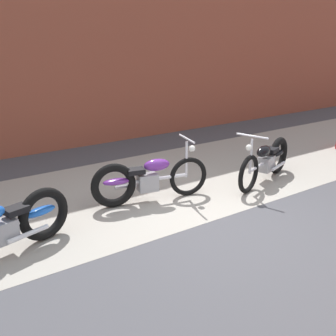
% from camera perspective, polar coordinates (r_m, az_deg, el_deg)
% --- Properties ---
extents(ground_plane, '(80.00, 80.00, 0.00)m').
position_cam_1_polar(ground_plane, '(5.83, 7.00, -7.70)').
color(ground_plane, '#47474C').
extents(sidewalk_slab, '(36.00, 3.50, 0.01)m').
position_cam_1_polar(sidewalk_slab, '(7.12, -2.19, -2.48)').
color(sidewalk_slab, '#9E998E').
rests_on(sidewalk_slab, ground).
extents(brick_building_wall, '(36.00, 0.50, 5.44)m').
position_cam_1_polar(brick_building_wall, '(9.74, -13.80, 19.12)').
color(brick_building_wall, brown).
rests_on(brick_building_wall, ground).
extents(motorcycle_blue, '(1.96, 0.79, 1.03)m').
position_cam_1_polar(motorcycle_blue, '(5.17, -22.57, -7.82)').
color(motorcycle_blue, black).
rests_on(motorcycle_blue, ground).
extents(motorcycle_purple, '(1.98, 0.72, 1.03)m').
position_cam_1_polar(motorcycle_purple, '(6.25, -3.71, -1.72)').
color(motorcycle_purple, black).
rests_on(motorcycle_purple, ground).
extents(motorcycle_black, '(1.93, 0.86, 1.03)m').
position_cam_1_polar(motorcycle_black, '(7.48, 14.63, 1.19)').
color(motorcycle_black, black).
rests_on(motorcycle_black, ground).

